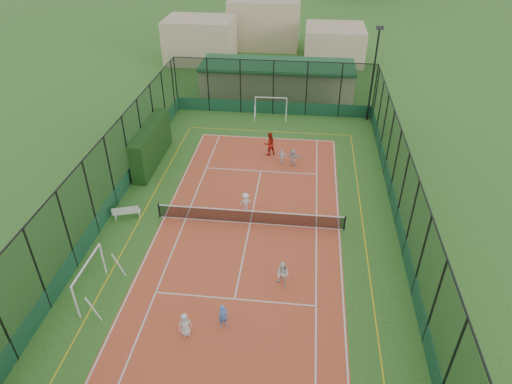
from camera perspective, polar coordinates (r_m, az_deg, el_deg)
ground at (r=28.53m, az=-0.73°, el=-3.93°), size 300.00×300.00×0.00m
court_slab at (r=28.52m, az=-0.73°, el=-3.92°), size 11.17×23.97×0.01m
tennis_net at (r=28.21m, az=-0.74°, el=-3.07°), size 11.67×0.12×1.06m
perimeter_fence at (r=27.08m, az=-0.77°, el=0.28°), size 18.12×34.12×5.00m
floodlight_ne at (r=41.65m, az=14.41°, el=13.93°), size 0.60×0.26×8.25m
clubhouse at (r=47.29m, az=2.66°, el=13.92°), size 15.20×7.20×3.15m
hedge_left at (r=35.17m, az=-12.94°, el=5.78°), size 1.02×6.80×2.98m
white_bench at (r=29.85m, az=-15.85°, el=-2.37°), size 1.73×0.95×0.94m
futsal_goal_near at (r=24.72m, az=-20.03°, el=-10.26°), size 3.23×1.02×2.07m
futsal_goal_far at (r=42.13m, az=1.87°, el=10.52°), size 2.95×0.93×1.89m
child_near_left at (r=22.06m, az=-8.86°, el=-16.07°), size 0.75×0.66×1.30m
child_near_mid at (r=22.21m, az=-4.11°, el=-15.22°), size 0.56×0.49×1.29m
child_near_right at (r=24.03m, az=3.37°, el=-10.23°), size 0.88×0.82×1.44m
child_far_left at (r=29.34m, az=-1.30°, el=-1.22°), size 0.92×0.74×1.25m
child_far_right at (r=34.50m, az=3.27°, el=4.42°), size 0.76×0.44×1.21m
child_far_back at (r=34.36m, az=4.65°, el=4.33°), size 1.28×0.72×1.32m
coach at (r=35.62m, az=1.69°, el=6.06°), size 1.15×1.07×1.88m
tennis_balls at (r=29.25m, az=3.88°, el=-2.84°), size 1.13×1.35×0.07m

